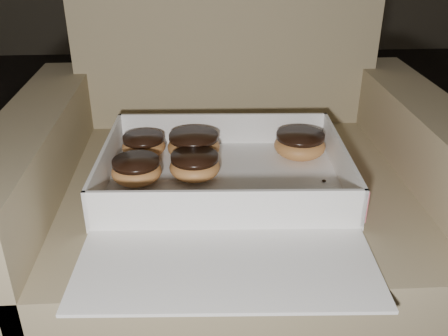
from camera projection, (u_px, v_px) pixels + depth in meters
The scene contains 13 objects.
floor at pixel (234, 297), 1.15m from camera, with size 4.50×4.50×0.00m, color black.
armchair at pixel (233, 214), 0.99m from camera, with size 0.80×0.67×0.83m.
bakery_box at pixel (226, 188), 0.83m from camera, with size 0.43×0.50×0.07m.
donut_a at pixel (195, 165), 0.86m from camera, with size 0.09×0.09×0.04m.
donut_b at pixel (144, 145), 0.94m from camera, with size 0.08×0.08×0.04m.
donut_c at pixel (137, 170), 0.85m from camera, with size 0.09×0.09×0.04m.
donut_d at pixel (300, 144), 0.93m from camera, with size 0.10×0.10×0.05m.
donut_e at pixel (194, 145), 0.93m from camera, with size 0.10×0.10×0.05m.
crumb_a at pixel (263, 215), 0.76m from camera, with size 0.01×0.01×0.00m, color black.
crumb_b at pixel (287, 193), 0.82m from camera, with size 0.01×0.01×0.00m, color black.
crumb_c at pixel (299, 200), 0.80m from camera, with size 0.01×0.01×0.00m, color black.
crumb_d at pixel (324, 181), 0.86m from camera, with size 0.01×0.01×0.00m, color black.
crumb_e at pixel (237, 194), 0.82m from camera, with size 0.01×0.01×0.00m, color black.
Camera 1 is at (-0.08, -0.88, 0.79)m, focal length 40.00 mm.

